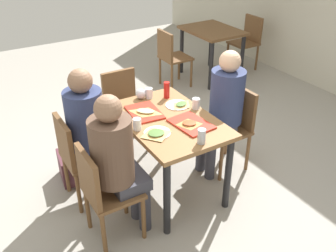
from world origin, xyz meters
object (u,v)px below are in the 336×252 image
at_px(paper_plate_center, 177,105).
at_px(handbag, 68,167).
at_px(condiment_bottle, 167,90).
at_px(pizza_slice_c, 181,104).
at_px(chair_near_right, 102,189).
at_px(chair_left_end, 123,104).
at_px(person_in_brown_jacket, 117,157).
at_px(background_table, 212,38).
at_px(person_in_red, 90,125).
at_px(chair_near_left, 78,154).
at_px(plastic_cup_c, 149,93).
at_px(main_table, 168,130).
at_px(paper_plate_near_edge, 157,133).
at_px(chair_far_side, 233,123).
at_px(pizza_slice_b, 189,123).
at_px(pizza_slice_a, 145,111).
at_px(plastic_cup_a, 196,104).
at_px(background_chair_near, 171,55).
at_px(tray_red_near, 144,112).
at_px(pizza_slice_d, 156,133).
at_px(background_chair_far, 248,39).
at_px(person_far_side, 223,104).
at_px(plastic_cup_b, 137,124).
at_px(soda_can, 202,136).
at_px(foil_bundle, 141,94).

height_order(paper_plate_center, handbag, paper_plate_center).
bearing_deg(condiment_bottle, pizza_slice_c, 6.48).
bearing_deg(chair_near_right, paper_plate_center, 114.82).
xyz_separation_m(chair_left_end, person_in_brown_jacket, (1.21, -0.61, 0.25)).
bearing_deg(background_table, person_in_red, -56.45).
distance_m(chair_near_left, plastic_cup_c, 0.88).
relative_size(main_table, person_in_red, 0.87).
height_order(paper_plate_near_edge, condiment_bottle, condiment_bottle).
relative_size(chair_far_side, pizza_slice_b, 4.03).
height_order(plastic_cup_c, handbag, plastic_cup_c).
distance_m(pizza_slice_a, pizza_slice_c, 0.36).
xyz_separation_m(main_table, plastic_cup_a, (-0.03, 0.31, 0.16)).
bearing_deg(background_chair_near, chair_left_end, -49.74).
xyz_separation_m(tray_red_near, pizza_slice_d, (0.38, -0.10, 0.01)).
distance_m(chair_left_end, plastic_cup_c, 0.59).
distance_m(chair_left_end, plastic_cup_a, 1.01).
bearing_deg(background_chair_far, chair_near_left, -63.58).
bearing_deg(background_table, person_far_side, -34.65).
xyz_separation_m(pizza_slice_d, handbag, (-0.81, -0.54, -0.64)).
xyz_separation_m(pizza_slice_a, pizza_slice_d, (0.36, -0.10, -0.01)).
xyz_separation_m(paper_plate_near_edge, background_chair_near, (-2.17, 1.47, -0.27)).
distance_m(plastic_cup_b, background_chair_near, 2.59).
distance_m(person_far_side, condiment_bottle, 0.55).
distance_m(main_table, chair_near_left, 0.82).
height_order(pizza_slice_b, condiment_bottle, condiment_bottle).
height_order(chair_near_right, pizza_slice_c, chair_near_right).
bearing_deg(soda_can, chair_near_right, -104.07).
bearing_deg(pizza_slice_d, main_table, 129.76).
height_order(pizza_slice_d, foil_bundle, foil_bundle).
relative_size(pizza_slice_d, plastic_cup_b, 2.19).
xyz_separation_m(chair_near_left, chair_near_right, (0.55, 0.00, 0.00)).
height_order(chair_near_left, chair_left_end, same).
distance_m(chair_near_right, chair_left_end, 1.43).
xyz_separation_m(paper_plate_near_edge, soda_can, (0.30, 0.22, 0.06)).
distance_m(condiment_bottle, background_table, 2.45).
relative_size(pizza_slice_c, background_chair_far, 0.25).
bearing_deg(chair_left_end, soda_can, 0.75).
bearing_deg(pizza_slice_d, plastic_cup_a, 111.78).
distance_m(person_far_side, plastic_cup_c, 0.71).
distance_m(chair_near_right, chair_far_side, 1.53).
bearing_deg(background_chair_far, person_far_side, -46.58).
bearing_deg(chair_near_left, person_far_side, 78.56).
bearing_deg(tray_red_near, person_in_red, -99.73).
distance_m(chair_near_left, paper_plate_center, 1.00).
bearing_deg(plastic_cup_b, paper_plate_center, 110.54).
distance_m(chair_far_side, person_far_side, 0.28).
relative_size(plastic_cup_a, background_chair_far, 0.12).
xyz_separation_m(main_table, person_far_side, (-0.00, 0.61, 0.09)).
bearing_deg(background_chair_near, pizza_slice_b, -28.09).
relative_size(chair_near_right, plastic_cup_b, 8.52).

